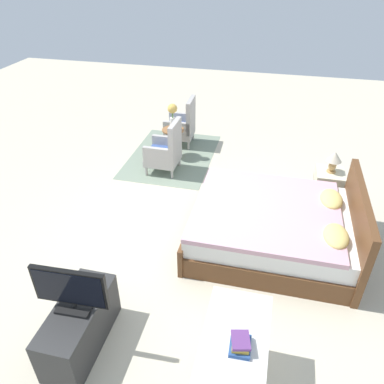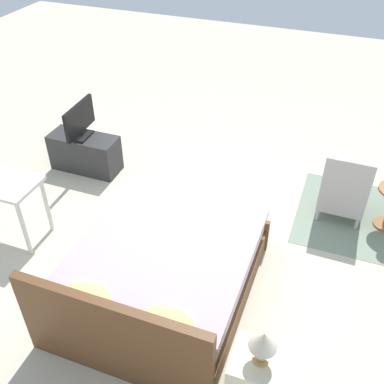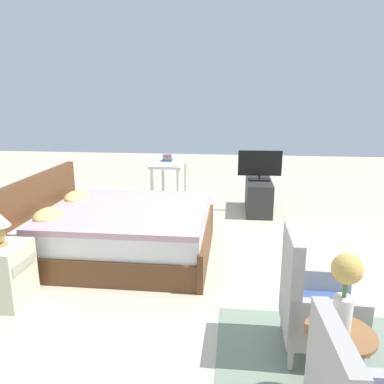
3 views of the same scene
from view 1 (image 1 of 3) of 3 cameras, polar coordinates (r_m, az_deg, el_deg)
ground_plane at (r=5.24m, az=1.39°, el=-5.87°), size 16.00×16.00×0.00m
floor_rug at (r=7.10m, az=-3.06°, el=5.55°), size 2.10×1.50×0.01m
bed at (r=4.93m, az=12.48°, el=-5.25°), size 1.71×2.04×0.96m
armchair_by_window_left at (r=7.41m, az=-1.49°, el=10.06°), size 0.56×0.56×0.92m
armchair_by_window_right at (r=6.44m, az=-4.02°, el=6.21°), size 0.55×0.55×0.92m
side_table at (r=6.94m, az=-2.86°, el=7.99°), size 0.40×0.40×0.54m
flower_vase at (r=6.74m, az=-2.98°, el=11.79°), size 0.17×0.17×0.48m
nightstand at (r=5.97m, az=19.90°, el=0.60°), size 0.44×0.41×0.56m
table_lamp at (r=5.73m, az=20.83°, el=4.74°), size 0.22×0.22×0.33m
tv_stand at (r=3.97m, az=-16.72°, el=-18.97°), size 0.96×0.40×0.52m
tv_flatscreen at (r=3.59m, az=-18.05°, el=-13.99°), size 0.21×0.69×0.48m
vanity_desk at (r=3.21m, az=6.37°, el=-22.96°), size 1.04×0.52×0.77m
book_stack at (r=3.06m, az=7.38°, el=-21.94°), size 0.21×0.17×0.10m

